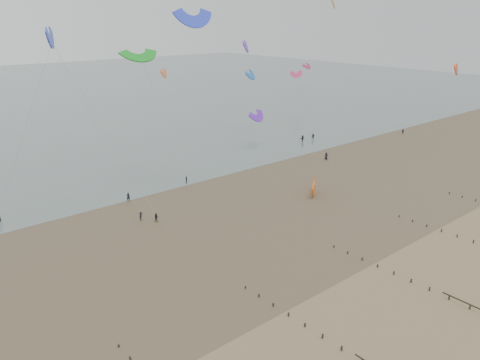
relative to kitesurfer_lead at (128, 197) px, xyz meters
name	(u,v)px	position (x,y,z in m)	size (l,w,h in m)	color
ground	(386,289)	(11.35, -49.96, -0.88)	(500.00, 500.00, 0.00)	brown
sea_and_shore	(206,216)	(7.27, -15.56, -0.87)	(500.00, 665.00, 0.03)	#475654
kitesurfer_lead	(128,197)	(0.00, 0.00, 0.00)	(0.64, 0.42, 1.75)	black
kitesurfers	(272,159)	(39.06, 0.95, -0.02)	(112.20, 22.58, 1.90)	black
grounded_kite	(314,195)	(30.12, -20.84, -0.88)	(5.87, 3.08, 4.48)	orange
kites_airborne	(59,63)	(4.36, 41.35, 22.10)	(246.79, 125.58, 41.09)	orange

